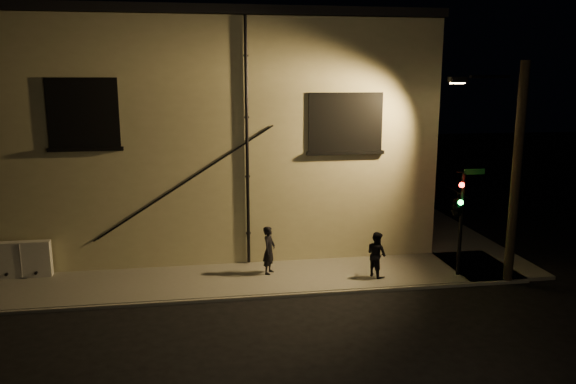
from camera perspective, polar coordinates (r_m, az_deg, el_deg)
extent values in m
plane|color=black|center=(17.43, 2.89, -10.37)|extent=(90.00, 90.00, 0.00)
cube|color=#65645B|center=(18.48, -7.34, -8.95)|extent=(20.00, 3.00, 0.12)
cube|color=#65645B|center=(26.58, 13.12, -2.73)|extent=(3.00, 16.00, 0.12)
cube|color=#C6BF8E|center=(24.91, -8.16, 6.30)|extent=(16.00, 12.00, 8.50)
cube|color=black|center=(24.89, -8.47, 16.44)|extent=(16.20, 12.20, 0.30)
cube|color=black|center=(19.15, -20.07, 7.57)|extent=(2.20, 0.10, 2.20)
cube|color=black|center=(19.17, -20.07, 7.57)|extent=(1.98, 0.05, 1.98)
cube|color=black|center=(19.49, 5.86, 7.09)|extent=(2.60, 0.10, 2.00)
cube|color=#A5B28C|center=(19.51, 5.85, 7.10)|extent=(2.38, 0.05, 1.78)
cylinder|color=black|center=(18.92, -4.17, 4.88)|extent=(0.11, 0.11, 8.30)
cylinder|color=black|center=(19.09, -10.72, 0.79)|extent=(5.96, 0.04, 3.75)
cylinder|color=black|center=(19.07, -10.36, 0.98)|extent=(5.96, 0.04, 3.75)
cube|color=silver|center=(20.24, -25.42, -6.20)|extent=(1.82, 0.31, 1.20)
imported|color=black|center=(18.59, -1.93, -5.92)|extent=(0.61, 0.69, 1.60)
imported|color=black|center=(18.56, 8.99, -6.26)|extent=(0.82, 0.90, 1.49)
cylinder|color=black|center=(19.06, 17.14, -3.21)|extent=(0.12, 0.12, 3.38)
imported|color=black|center=(18.69, 16.82, -1.22)|extent=(0.59, 2.07, 0.82)
sphere|color=#FF140C|center=(18.41, 17.24, 0.69)|extent=(0.17, 0.17, 0.17)
sphere|color=#14FF3F|center=(18.52, 17.14, -1.03)|extent=(0.17, 0.17, 0.17)
cube|color=#0C4C1E|center=(18.86, 18.41, 1.97)|extent=(0.70, 0.03, 0.18)
cylinder|color=black|center=(18.84, 22.16, 1.55)|extent=(0.29, 0.29, 7.01)
cylinder|color=black|center=(18.66, 19.86, 10.96)|extent=(1.78, 0.97, 0.10)
cube|color=black|center=(18.79, 16.85, 10.86)|extent=(0.55, 0.28, 0.18)
cube|color=#FFC672|center=(18.79, 16.83, 10.55)|extent=(0.42, 0.20, 0.04)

